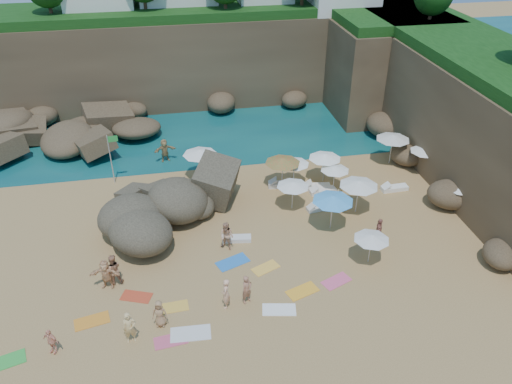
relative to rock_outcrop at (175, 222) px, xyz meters
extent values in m
plane|color=tan|center=(3.20, -3.51, 0.00)|extent=(120.00, 120.00, 0.00)
plane|color=#0C4751|center=(3.20, 26.49, 0.00)|extent=(120.00, 120.00, 0.00)
cube|color=brown|center=(5.20, 21.49, 4.00)|extent=(44.00, 8.00, 8.00)
cube|color=brown|center=(22.20, 4.49, 4.00)|extent=(8.00, 30.00, 8.00)
cube|color=brown|center=(20.20, 16.49, 4.00)|extent=(10.00, 12.00, 8.00)
cylinder|color=white|center=(-14.80, 26.49, 3.00)|extent=(0.10, 0.10, 6.00)
cylinder|color=white|center=(-13.30, 26.49, 3.00)|extent=(0.10, 0.10, 6.00)
cylinder|color=white|center=(-11.80, 26.49, 3.00)|extent=(0.10, 0.10, 6.00)
cylinder|color=silver|center=(-4.03, 5.71, 1.90)|extent=(0.08, 0.08, 3.79)
cube|color=green|center=(-3.66, 5.71, 3.49)|extent=(0.66, 0.12, 0.43)
cylinder|color=silver|center=(2.20, 5.18, 1.11)|extent=(0.07, 0.07, 2.23)
cone|color=white|center=(2.20, 5.18, 2.18)|extent=(2.50, 2.50, 0.38)
cylinder|color=silver|center=(8.61, 3.10, 0.95)|extent=(0.06, 0.06, 1.90)
cone|color=white|center=(8.61, 3.10, 1.86)|extent=(2.14, 2.14, 0.33)
cylinder|color=silver|center=(7.78, 0.19, 0.96)|extent=(0.06, 0.06, 1.92)
cone|color=white|center=(7.78, 0.19, 1.87)|extent=(2.15, 2.15, 0.33)
cylinder|color=silver|center=(16.69, 4.82, 1.14)|extent=(0.07, 0.07, 2.28)
cone|color=silver|center=(16.69, 4.82, 2.22)|extent=(2.56, 2.56, 0.39)
cylinder|color=silver|center=(18.60, -1.86, 0.89)|extent=(0.05, 0.05, 1.77)
cone|color=white|center=(18.60, -1.86, 1.73)|extent=(1.99, 1.99, 0.30)
cylinder|color=silver|center=(11.20, 1.89, 0.90)|extent=(0.05, 0.05, 1.79)
cone|color=white|center=(11.20, 1.89, 1.75)|extent=(2.01, 2.01, 0.31)
cylinder|color=silver|center=(7.72, 2.91, 1.11)|extent=(0.06, 0.06, 2.22)
cone|color=red|center=(7.72, 2.91, 2.16)|extent=(2.49, 2.49, 0.38)
cylinder|color=silver|center=(10.86, 3.20, 1.04)|extent=(0.06, 0.06, 2.08)
cone|color=white|center=(10.86, 3.20, 2.03)|extent=(2.33, 2.33, 0.35)
cylinder|color=silver|center=(18.46, 3.01, 0.98)|extent=(0.06, 0.06, 1.97)
cone|color=white|center=(18.46, 3.01, 1.92)|extent=(2.21, 2.21, 0.34)
cylinder|color=silver|center=(11.81, -1.00, 1.13)|extent=(0.07, 0.07, 2.26)
cone|color=silver|center=(11.81, -1.00, 2.20)|extent=(2.53, 2.53, 0.39)
cylinder|color=silver|center=(9.61, -2.44, 1.14)|extent=(0.07, 0.07, 2.29)
cone|color=#43A2E7|center=(9.61, -2.44, 2.23)|extent=(2.57, 2.57, 0.39)
cylinder|color=silver|center=(10.75, -5.97, 0.91)|extent=(0.05, 0.05, 1.82)
cone|color=silver|center=(10.75, -5.97, 1.77)|extent=(2.04, 2.04, 0.31)
cube|color=silver|center=(7.79, 2.96, 0.16)|extent=(2.11, 0.99, 0.32)
cube|color=white|center=(10.37, 1.67, 0.15)|extent=(1.92, 0.81, 0.29)
cube|color=white|center=(10.11, 2.27, 0.15)|extent=(1.97, 0.85, 0.30)
cube|color=silver|center=(3.61, -2.61, 0.14)|extent=(1.82, 0.82, 0.27)
cube|color=white|center=(15.45, 1.05, 0.15)|extent=(1.93, 0.71, 0.30)
cube|color=silver|center=(9.48, -0.31, 0.13)|extent=(1.69, 0.79, 0.25)
cube|color=#D1516D|center=(-0.67, -9.70, 0.01)|extent=(1.67, 0.96, 0.03)
cube|color=orange|center=(-4.49, -7.73, 0.01)|extent=(1.84, 1.18, 0.03)
cube|color=green|center=(-8.16, -9.56, 0.02)|extent=(1.91, 1.32, 0.03)
cube|color=gold|center=(-0.46, -7.53, 0.01)|extent=(1.60, 0.87, 0.03)
cube|color=silver|center=(0.29, -9.45, 0.02)|extent=(2.00, 1.08, 0.03)
cube|color=#C53F22|center=(-2.34, -6.39, 0.01)|extent=(1.77, 1.31, 0.03)
cube|color=blue|center=(3.07, -4.58, 0.02)|extent=(2.07, 1.54, 0.03)
cube|color=#E75981|center=(8.43, -7.21, 0.01)|extent=(1.82, 1.38, 0.03)
cube|color=#FFAA28|center=(6.39, -7.62, 0.02)|extent=(1.89, 1.37, 0.03)
cube|color=#FFBB43|center=(4.83, -5.43, 0.01)|extent=(1.73, 1.34, 0.03)
cube|color=white|center=(4.87, -8.71, 0.02)|extent=(1.85, 1.16, 0.03)
imported|color=#E0BB75|center=(-2.49, -9.35, 0.88)|extent=(0.68, 0.48, 1.76)
imported|color=tan|center=(-3.47, -5.07, 0.93)|extent=(1.01, 0.84, 1.87)
imported|color=#DDB47E|center=(3.47, 2.43, 0.75)|extent=(1.04, 0.80, 1.50)
imported|color=#9E5E4F|center=(11.91, -4.42, 0.87)|extent=(0.78, 1.10, 1.74)
imported|color=#DCB573|center=(10.72, -0.62, 0.81)|extent=(0.84, 0.88, 1.61)
imported|color=tan|center=(-0.29, 8.38, 0.92)|extent=(1.76, 0.88, 1.83)
imported|color=#FBB98E|center=(2.25, -7.95, 0.89)|extent=(0.59, 0.74, 1.77)
imported|color=#F9AE8D|center=(-6.06, -9.36, 0.17)|extent=(1.41, 1.63, 0.34)
imported|color=#A77D53|center=(-1.09, -8.62, 0.20)|extent=(1.03, 1.64, 0.41)
imported|color=#E1A976|center=(-3.83, -5.34, 0.23)|extent=(1.94, 2.04, 0.47)
imported|color=#A56E52|center=(3.35, -7.83, 0.20)|extent=(1.43, 1.73, 0.40)
imported|color=tan|center=(2.93, -3.31, 0.34)|extent=(1.80, 1.98, 0.69)
camera|label=1|loc=(0.33, -26.47, 18.78)|focal=35.00mm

